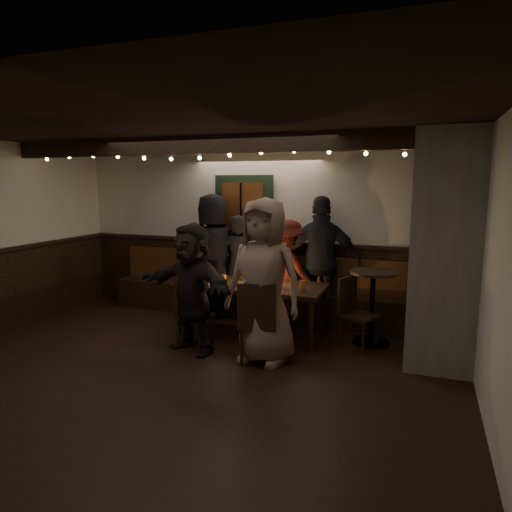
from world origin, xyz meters
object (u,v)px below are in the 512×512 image
at_px(dining_table, 251,288).
at_px(chair_near_right, 258,318).
at_px(person_b, 238,266).
at_px(person_c, 270,271).
at_px(person_d, 287,272).
at_px(person_a, 213,255).
at_px(chair_near_left, 192,311).
at_px(person_g, 264,281).
at_px(person_e, 322,261).
at_px(high_top, 372,298).
at_px(person_f, 192,288).
at_px(chair_end, 353,308).

xyz_separation_m(dining_table, chair_near_right, (0.43, -0.90, -0.11)).
distance_m(person_b, person_c, 0.53).
relative_size(chair_near_right, person_d, 0.63).
distance_m(chair_near_right, person_a, 2.10).
distance_m(chair_near_left, person_g, 1.08).
bearing_deg(person_e, high_top, 135.26).
relative_size(chair_near_left, chair_near_right, 0.88).
xyz_separation_m(chair_near_left, person_f, (0.05, -0.06, 0.32)).
bearing_deg(person_g, person_b, 129.16).
distance_m(person_e, person_g, 1.60).
bearing_deg(chair_near_right, chair_near_left, 169.32).
xyz_separation_m(chair_near_left, chair_end, (1.86, 0.78, 0.02)).
bearing_deg(chair_near_right, person_d, 94.76).
bearing_deg(person_e, dining_table, 34.82).
relative_size(dining_table, person_c, 1.32).
height_order(dining_table, chair_end, chair_end).
bearing_deg(person_a, person_f, 82.34).
bearing_deg(high_top, person_a, 169.34).
xyz_separation_m(high_top, person_f, (-2.02, -1.02, 0.19)).
bearing_deg(chair_end, person_f, -155.06).
xyz_separation_m(person_b, person_c, (0.53, -0.03, -0.03)).
bearing_deg(chair_near_left, chair_end, 22.78).
bearing_deg(person_b, person_c, 160.92).
relative_size(chair_near_right, person_e, 0.51).
bearing_deg(chair_near_left, person_g, -4.13).
relative_size(person_e, person_g, 0.99).
bearing_deg(high_top, person_f, -153.17).
height_order(chair_end, person_c, person_c).
height_order(high_top, person_f, person_f).
bearing_deg(person_a, chair_end, 140.50).
distance_m(chair_near_right, high_top, 1.60).
relative_size(chair_near_left, person_e, 0.45).
relative_size(chair_near_right, person_f, 0.60).
relative_size(chair_near_left, chair_end, 0.96).
bearing_deg(person_f, chair_near_left, 145.61).
distance_m(chair_near_right, person_d, 1.64).
xyz_separation_m(chair_near_right, chair_end, (0.92, 0.95, -0.04)).
distance_m(chair_end, person_e, 1.02).
xyz_separation_m(dining_table, high_top, (1.56, 0.24, -0.05)).
height_order(person_a, person_e, person_a).
height_order(dining_table, chair_near_left, dining_table).
bearing_deg(chair_near_right, dining_table, 115.60).
height_order(person_a, person_d, person_a).
bearing_deg(chair_end, person_d, 148.06).
xyz_separation_m(chair_near_left, person_b, (-0.00, 1.50, 0.31)).
xyz_separation_m(chair_end, person_e, (-0.57, 0.72, 0.44)).
distance_m(chair_near_left, high_top, 2.28).
bearing_deg(person_g, chair_near_left, -176.70).
bearing_deg(high_top, person_d, 159.25).
bearing_deg(person_e, chair_end, 118.33).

